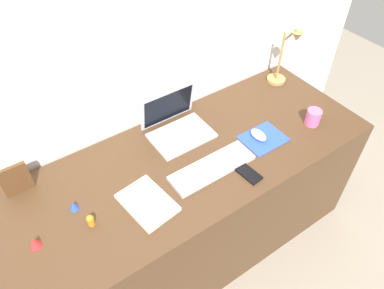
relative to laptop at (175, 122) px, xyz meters
The scene contains 15 objects.
ground_plane 0.82m from the laptop, 107.95° to the right, with size 6.00×6.00×0.00m, color gray.
back_wall 0.20m from the laptop, 109.88° to the left, with size 3.06×0.05×1.68m, color silver.
desk 0.48m from the laptop, 107.95° to the right, with size 1.86×0.70×0.74m, color #4C331E.
laptop is the anchor object (origin of this frame).
keyboard 0.32m from the laptop, 90.64° to the right, with size 0.41×0.13×0.02m, color silver.
mousepad 0.44m from the laptop, 42.32° to the right, with size 0.21×0.17×0.00m, color blue.
mouse 0.42m from the laptop, 42.10° to the right, with size 0.06×0.10×0.03m, color silver.
cell_phone 0.45m from the laptop, 75.16° to the right, with size 0.06×0.13×0.01m, color black.
desk_lamp 0.73m from the laptop, ahead, with size 0.11×0.17×0.36m.
notebook_pad 0.47m from the laptop, 137.35° to the right, with size 0.17×0.24×0.02m, color silver.
picture_frame 0.76m from the laptop, behind, with size 0.12×0.02×0.15m, color brown.
coffee_mug 0.71m from the laptop, 30.12° to the right, with size 0.07×0.07×0.09m, color pink.
toy_figurine_red 0.83m from the laptop, 162.77° to the right, with size 0.05×0.05×0.05m, color red.
toy_figurine_blue 0.63m from the laptop, 164.79° to the right, with size 0.04×0.04×0.04m, color blue.
toy_figurine_orange 0.64m from the laptop, 154.40° to the right, with size 0.03×0.03×0.06m.
Camera 1 is at (-0.63, -0.96, 1.99)m, focal length 33.87 mm.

